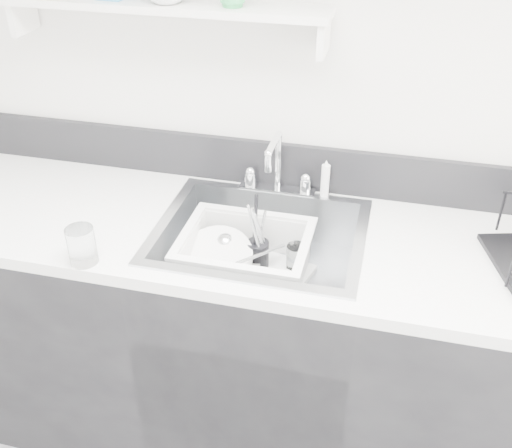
# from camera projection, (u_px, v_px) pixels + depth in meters

# --- Properties ---
(room_shell) EXTENTS (3.50, 3.00, 2.60)m
(room_shell) POSITION_uv_depth(u_px,v_px,m) (114.00, 74.00, 0.76)
(room_shell) COLOR silver
(room_shell) RESTS_ON ground
(counter_run) EXTENTS (3.20, 0.62, 0.92)m
(counter_run) POSITION_uv_depth(u_px,v_px,m) (259.00, 341.00, 2.09)
(counter_run) COLOR black
(counter_run) RESTS_ON ground
(backsplash) EXTENTS (3.20, 0.02, 0.16)m
(backsplash) POSITION_uv_depth(u_px,v_px,m) (281.00, 165.00, 2.03)
(backsplash) COLOR black
(backsplash) RESTS_ON counter_run
(sink) EXTENTS (0.64, 0.52, 0.20)m
(sink) POSITION_uv_depth(u_px,v_px,m) (260.00, 255.00, 1.88)
(sink) COLOR silver
(sink) RESTS_ON counter_run
(faucet) EXTENTS (0.26, 0.18, 0.23)m
(faucet) POSITION_uv_depth(u_px,v_px,m) (277.00, 177.00, 2.00)
(faucet) COLOR silver
(faucet) RESTS_ON counter_run
(side_sprayer) EXTENTS (0.03, 0.03, 0.14)m
(side_sprayer) POSITION_uv_depth(u_px,v_px,m) (325.00, 179.00, 1.97)
(side_sprayer) COLOR white
(side_sprayer) RESTS_ON counter_run
(wall_shelf) EXTENTS (1.00, 0.16, 0.12)m
(wall_shelf) POSITION_uv_depth(u_px,v_px,m) (164.00, 8.00, 1.77)
(wall_shelf) COLOR silver
(wall_shelf) RESTS_ON room_shell
(wash_tub) EXTENTS (0.47, 0.42, 0.15)m
(wash_tub) POSITION_uv_depth(u_px,v_px,m) (245.00, 257.00, 1.88)
(wash_tub) COLOR white
(wash_tub) RESTS_ON sink
(plate_stack) EXTENTS (0.28, 0.28, 0.11)m
(plate_stack) POSITION_uv_depth(u_px,v_px,m) (219.00, 265.00, 1.90)
(plate_stack) COLOR white
(plate_stack) RESTS_ON wash_tub
(utensil_cup) EXTENTS (0.07, 0.07, 0.24)m
(utensil_cup) POSITION_uv_depth(u_px,v_px,m) (258.00, 251.00, 1.92)
(utensil_cup) COLOR black
(utensil_cup) RESTS_ON wash_tub
(ladle) EXTENTS (0.32, 0.24, 0.09)m
(ladle) POSITION_uv_depth(u_px,v_px,m) (243.00, 259.00, 1.90)
(ladle) COLOR silver
(ladle) RESTS_ON wash_tub
(tumbler_in_tub) EXTENTS (0.08, 0.08, 0.09)m
(tumbler_in_tub) POSITION_uv_depth(u_px,v_px,m) (296.00, 258.00, 1.90)
(tumbler_in_tub) COLOR white
(tumbler_in_tub) RESTS_ON wash_tub
(tumbler_counter) EXTENTS (0.08, 0.08, 0.11)m
(tumbler_counter) POSITION_uv_depth(u_px,v_px,m) (82.00, 246.00, 1.68)
(tumbler_counter) COLOR white
(tumbler_counter) RESTS_ON counter_run
(bowl_small) EXTENTS (0.15, 0.15, 0.04)m
(bowl_small) POSITION_uv_depth(u_px,v_px,m) (279.00, 283.00, 1.84)
(bowl_small) COLOR white
(bowl_small) RESTS_ON wash_tub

